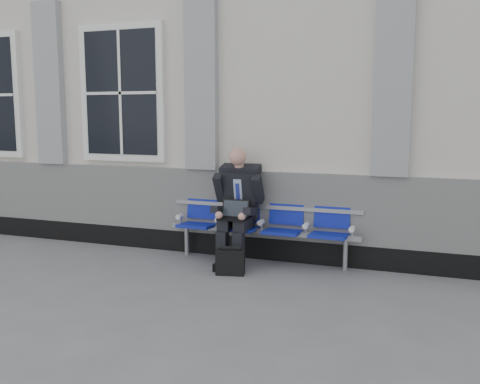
% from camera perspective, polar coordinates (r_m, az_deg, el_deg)
% --- Properties ---
extents(ground, '(70.00, 70.00, 0.00)m').
position_cam_1_polar(ground, '(7.27, -20.45, -7.80)').
color(ground, slate).
rests_on(ground, ground).
extents(station_building, '(14.40, 4.40, 4.49)m').
position_cam_1_polar(station_building, '(9.90, -7.94, 9.79)').
color(station_building, beige).
rests_on(station_building, ground).
extents(bench, '(2.60, 0.47, 0.91)m').
position_cam_1_polar(bench, '(7.07, 2.42, -3.12)').
color(bench, '#9EA0A3').
rests_on(bench, ground).
extents(businessman, '(0.64, 0.86, 1.52)m').
position_cam_1_polar(businessman, '(6.98, -0.23, -1.09)').
color(businessman, black).
rests_on(businessman, ground).
extents(briefcase, '(0.37, 0.22, 0.36)m').
position_cam_1_polar(briefcase, '(6.59, -1.05, -7.43)').
color(briefcase, black).
rests_on(briefcase, ground).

